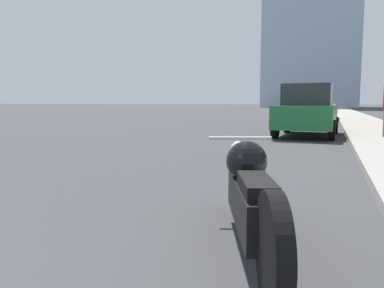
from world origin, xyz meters
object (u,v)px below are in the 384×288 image
parked_car_silver (324,105)px  parked_car_red (325,104)px  parked_car_green (307,111)px  parked_car_white (321,106)px  motorcycle (250,194)px

parked_car_silver → parked_car_red: (-0.02, 11.51, 0.01)m
parked_car_green → parked_car_white: 12.53m
motorcycle → parked_car_red: bearing=70.7°
parked_car_green → parked_car_silver: size_ratio=1.05×
parked_car_white → parked_car_red: size_ratio=0.99×
motorcycle → parked_car_silver: parked_car_silver is taller
motorcycle → parked_car_white: parked_car_white is taller
parked_car_green → parked_car_red: size_ratio=0.96×
motorcycle → parked_car_green: size_ratio=0.57×
parked_car_white → parked_car_red: 23.14m
parked_car_silver → parked_car_red: size_ratio=0.92×
parked_car_silver → parked_car_red: bearing=90.6°
parked_car_silver → parked_car_white: bearing=-89.6°
motorcycle → parked_car_silver: bearing=70.6°
parked_car_white → parked_car_green: bearing=-91.4°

